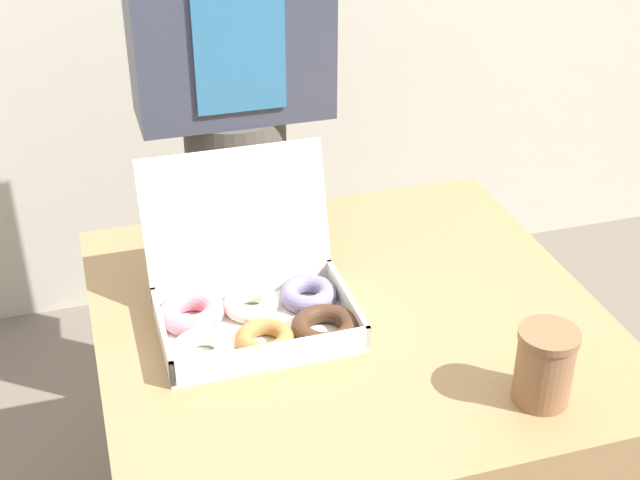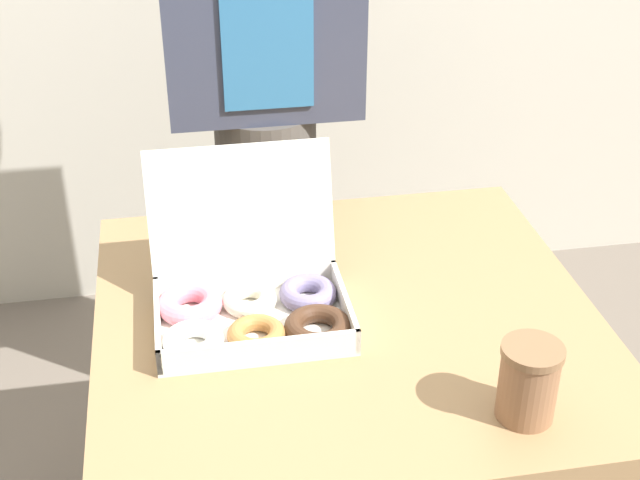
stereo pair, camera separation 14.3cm
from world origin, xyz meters
name	(u,v)px [view 1 (the left image)]	position (x,y,z in m)	size (l,w,h in m)	color
table	(346,469)	(0.00, 0.00, 0.36)	(0.82, 0.79, 0.72)	#99754C
donut_box	(254,306)	(-0.16, 0.01, 0.75)	(0.34, 0.30, 0.25)	white
coffee_cup	(545,366)	(0.20, -0.29, 0.78)	(0.09, 0.09, 0.12)	#8C6042
person_customer	(233,96)	(-0.06, 0.62, 0.87)	(0.41, 0.22, 1.59)	#4C4742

